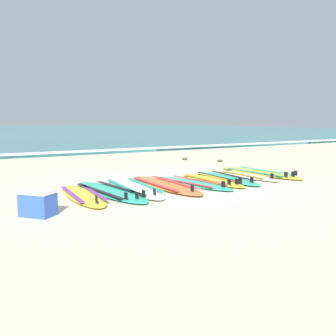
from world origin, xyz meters
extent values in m
plane|color=beige|center=(0.00, 0.00, 0.00)|extent=(80.00, 80.00, 0.00)
cube|color=white|center=(0.00, 7.29, 0.06)|extent=(80.00, 0.92, 0.11)
ellipsoid|color=yellow|center=(-2.15, -0.48, 0.04)|extent=(0.64, 2.13, 0.07)
cube|color=purple|center=(-2.34, -0.47, 0.08)|extent=(0.15, 1.47, 0.01)
cube|color=purple|center=(-1.97, -0.49, 0.08)|extent=(0.15, 1.47, 0.01)
cube|color=black|center=(-2.20, -1.30, 0.12)|extent=(0.02, 0.09, 0.11)
ellipsoid|color=#2DB793|center=(-1.64, -0.38, 0.04)|extent=(0.87, 2.49, 0.07)
cube|color=black|center=(-1.86, -0.41, 0.08)|extent=(0.27, 1.70, 0.01)
cube|color=black|center=(-1.42, -0.36, 0.08)|extent=(0.27, 1.70, 0.01)
cube|color=black|center=(-1.53, -1.33, 0.12)|extent=(0.02, 0.09, 0.11)
cube|color=black|center=(-1.71, -1.29, 0.12)|extent=(0.02, 0.09, 0.11)
cube|color=black|center=(-1.37, -1.25, 0.12)|extent=(0.02, 0.09, 0.11)
ellipsoid|color=white|center=(-1.09, -0.26, 0.04)|extent=(0.79, 2.53, 0.07)
cube|color=teal|center=(-1.31, -0.24, 0.08)|extent=(0.21, 1.75, 0.01)
cube|color=teal|center=(-0.87, -0.27, 0.08)|extent=(0.21, 1.75, 0.01)
cube|color=black|center=(-1.16, -1.23, 0.12)|extent=(0.02, 0.09, 0.11)
ellipsoid|color=orange|center=(-0.44, -0.31, 0.04)|extent=(0.66, 2.51, 0.07)
cube|color=#D13838|center=(-0.67, -0.32, 0.08)|extent=(0.11, 1.75, 0.01)
cube|color=#D13838|center=(-0.22, -0.31, 0.08)|extent=(0.11, 1.75, 0.01)
cube|color=black|center=(-0.43, -1.29, 0.12)|extent=(0.01, 0.09, 0.11)
ellipsoid|color=#2DB793|center=(0.15, -0.41, 0.04)|extent=(0.94, 2.23, 0.07)
cube|color=#D13838|center=(-0.05, -0.44, 0.08)|extent=(0.36, 1.50, 0.01)
cube|color=#D13838|center=(0.34, -0.37, 0.08)|extent=(0.36, 1.50, 0.01)
cube|color=black|center=(0.31, -1.24, 0.12)|extent=(0.03, 0.09, 0.11)
ellipsoid|color=yellow|center=(0.71, -0.33, 0.04)|extent=(0.53, 2.07, 0.07)
cube|color=gold|center=(0.53, -0.34, 0.08)|extent=(0.08, 1.45, 0.01)
cube|color=gold|center=(0.90, -0.33, 0.08)|extent=(0.08, 1.45, 0.01)
cube|color=black|center=(0.72, -1.14, 0.12)|extent=(0.01, 0.09, 0.11)
cube|color=black|center=(0.58, -1.08, 0.12)|extent=(0.01, 0.09, 0.11)
cube|color=black|center=(0.86, -1.08, 0.12)|extent=(0.01, 0.09, 0.11)
ellipsoid|color=#2DB793|center=(1.16, -0.27, 0.04)|extent=(0.65, 2.23, 0.07)
cube|color=black|center=(0.96, -0.26, 0.08)|extent=(0.14, 1.55, 0.01)
cube|color=black|center=(1.36, -0.28, 0.08)|extent=(0.14, 1.55, 0.01)
cube|color=black|center=(1.12, -1.13, 0.12)|extent=(0.02, 0.09, 0.11)
ellipsoid|color=white|center=(1.83, -0.22, 0.04)|extent=(0.53, 1.95, 0.07)
cube|color=gold|center=(1.65, -0.23, 0.08)|extent=(0.10, 1.36, 0.01)
cube|color=gold|center=(2.00, -0.22, 0.08)|extent=(0.10, 1.36, 0.01)
cube|color=black|center=(1.84, -0.98, 0.12)|extent=(0.01, 0.09, 0.11)
ellipsoid|color=yellow|center=(2.38, -0.06, 0.04)|extent=(0.81, 2.51, 0.07)
cube|color=teal|center=(2.16, -0.08, 0.08)|extent=(0.22, 1.73, 0.01)
cube|color=teal|center=(2.60, -0.04, 0.08)|extent=(0.22, 1.73, 0.01)
cube|color=black|center=(2.46, -1.02, 0.12)|extent=(0.02, 0.09, 0.11)
cube|color=black|center=(2.28, -0.97, 0.12)|extent=(0.02, 0.09, 0.11)
cube|color=black|center=(2.62, -0.94, 0.12)|extent=(0.02, 0.09, 0.11)
cube|color=#2D51B2|center=(-3.07, -1.36, 0.16)|extent=(0.52, 0.53, 0.32)
cube|color=white|center=(-3.07, -1.36, 0.35)|extent=(0.54, 0.55, 0.06)
ellipsoid|color=#4C4228|center=(2.56, 3.56, 0.03)|extent=(0.20, 0.16, 0.07)
ellipsoid|color=#384723|center=(3.22, 2.54, 0.03)|extent=(0.19, 0.15, 0.07)
camera|label=1|loc=(-4.03, -6.58, 1.34)|focal=39.35mm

